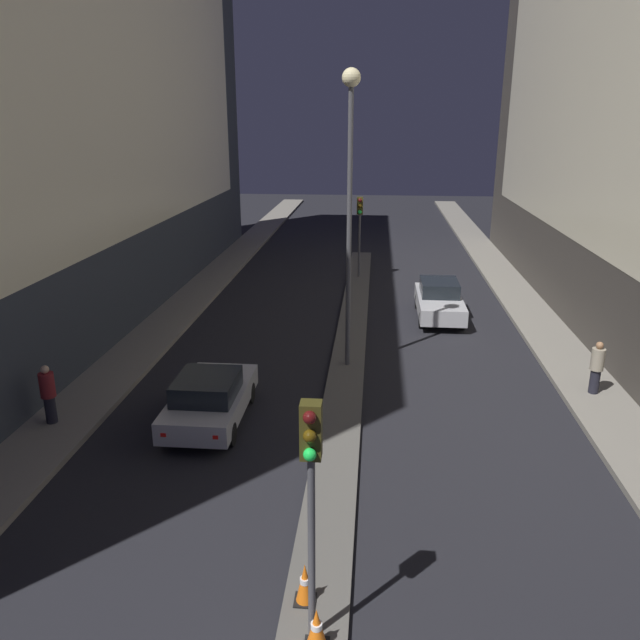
% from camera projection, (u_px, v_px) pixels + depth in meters
% --- Properties ---
extents(building_left, '(6.01, 38.80, 22.50)m').
position_uv_depth(building_left, '(44.00, 35.00, 23.42)').
color(building_left, '#2D333D').
rests_on(building_left, ground).
extents(median_strip, '(1.19, 33.01, 0.13)m').
position_uv_depth(median_strip, '(350.00, 342.00, 24.09)').
color(median_strip, '#56544F').
rests_on(median_strip, ground).
extents(traffic_light_near, '(0.32, 0.42, 4.25)m').
position_uv_depth(traffic_light_near, '(311.00, 471.00, 9.35)').
color(traffic_light_near, '#4C4C51').
rests_on(traffic_light_near, median_strip).
extents(traffic_light_mid, '(0.32, 0.42, 4.25)m').
position_uv_depth(traffic_light_mid, '(360.00, 219.00, 32.67)').
color(traffic_light_mid, '#4C4C51').
rests_on(traffic_light_mid, median_strip).
extents(street_lamp, '(0.58, 0.58, 9.63)m').
position_uv_depth(street_lamp, '(350.00, 166.00, 19.62)').
color(street_lamp, '#4C4C51').
rests_on(street_lamp, median_strip).
extents(traffic_cone_near, '(0.41, 0.41, 0.75)m').
position_uv_depth(traffic_cone_near, '(317.00, 629.00, 10.01)').
color(traffic_cone_near, black).
rests_on(traffic_cone_near, median_strip).
extents(traffic_cone_far, '(0.39, 0.39, 0.78)m').
position_uv_depth(traffic_cone_far, '(305.00, 583.00, 10.96)').
color(traffic_cone_far, black).
rests_on(traffic_cone_far, median_strip).
extents(car_left_lane, '(1.93, 4.24, 1.51)m').
position_uv_depth(car_left_lane, '(210.00, 398.00, 17.61)').
color(car_left_lane, '#B2B2B7').
rests_on(car_left_lane, ground).
extents(car_right_lane, '(1.87, 4.55, 1.59)m').
position_uv_depth(car_right_lane, '(439.00, 300.00, 26.97)').
color(car_right_lane, '#B2B2B7').
rests_on(car_right_lane, ground).
extents(pedestrian_on_left_sidewalk, '(0.41, 0.41, 1.71)m').
position_uv_depth(pedestrian_on_left_sidewalk, '(48.00, 393.00, 17.22)').
color(pedestrian_on_left_sidewalk, black).
rests_on(pedestrian_on_left_sidewalk, sidewalk_left).
extents(pedestrian_on_right_sidewalk, '(0.40, 0.40, 1.68)m').
position_uv_depth(pedestrian_on_right_sidewalk, '(597.00, 367.00, 19.10)').
color(pedestrian_on_right_sidewalk, black).
rests_on(pedestrian_on_right_sidewalk, sidewalk_right).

